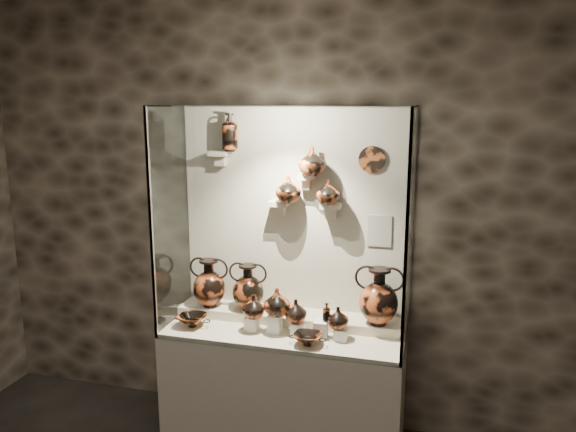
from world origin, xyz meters
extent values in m
cube|color=black|center=(0.00, 2.50, 1.60)|extent=(5.00, 0.02, 3.20)
cube|color=#BEB499|center=(0.00, 2.18, 0.40)|extent=(1.70, 0.60, 0.80)
cube|color=beige|center=(0.00, 2.18, 0.82)|extent=(1.68, 0.58, 0.03)
cube|color=beige|center=(0.00, 2.35, 0.85)|extent=(1.70, 0.25, 0.10)
cube|color=#BEB499|center=(0.00, 2.50, 1.60)|extent=(1.70, 0.03, 1.60)
cube|color=white|center=(0.00, 1.88, 1.60)|extent=(1.70, 0.01, 1.60)
cube|color=white|center=(-0.85, 2.18, 1.60)|extent=(0.01, 0.60, 1.60)
cube|color=white|center=(0.85, 2.18, 1.60)|extent=(0.01, 0.60, 1.60)
cube|color=white|center=(0.00, 2.18, 2.40)|extent=(1.70, 0.60, 0.01)
cube|color=gray|center=(-0.84, 1.89, 1.60)|extent=(0.02, 0.02, 1.60)
cube|color=gray|center=(0.84, 1.89, 1.60)|extent=(0.02, 0.02, 1.60)
cube|color=silver|center=(-0.22, 2.13, 0.88)|extent=(0.09, 0.09, 0.10)
cube|color=silver|center=(-0.05, 2.13, 0.90)|extent=(0.09, 0.09, 0.13)
cube|color=silver|center=(0.12, 2.13, 0.88)|extent=(0.09, 0.09, 0.09)
cube|color=silver|center=(0.28, 2.13, 0.89)|extent=(0.09, 0.09, 0.12)
cube|color=silver|center=(0.42, 2.13, 0.87)|extent=(0.09, 0.09, 0.08)
cube|color=#BEB499|center=(-0.55, 2.42, 2.05)|extent=(0.14, 0.12, 0.04)
cube|color=#BEB499|center=(-0.10, 2.42, 1.70)|extent=(0.14, 0.12, 0.04)
cube|color=#BEB499|center=(0.10, 2.42, 1.90)|extent=(0.10, 0.12, 0.04)
cube|color=#BEB499|center=(0.28, 2.42, 1.70)|extent=(0.14, 0.12, 0.04)
imported|color=#A2431F|center=(-0.20, 2.11, 1.01)|extent=(0.17, 0.17, 0.17)
imported|color=#9A401B|center=(-0.03, 2.13, 1.06)|extent=(0.19, 0.19, 0.19)
imported|color=#A2431F|center=(0.10, 2.15, 1.00)|extent=(0.18, 0.18, 0.16)
imported|color=#A2431F|center=(0.40, 2.14, 0.99)|extent=(0.17, 0.17, 0.15)
imported|color=#9A401B|center=(-0.02, 2.38, 1.81)|extent=(0.19, 0.19, 0.19)
imported|color=#9A401B|center=(0.15, 2.37, 2.02)|extent=(0.24, 0.24, 0.20)
imported|color=#9A401B|center=(0.27, 2.39, 1.80)|extent=(0.19, 0.19, 0.17)
cylinder|color=#97451D|center=(0.56, 2.47, 2.03)|extent=(0.19, 0.02, 0.19)
cube|color=beige|center=(0.62, 2.47, 1.53)|extent=(0.17, 0.01, 0.22)
camera|label=1|loc=(1.01, -1.41, 2.44)|focal=35.00mm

